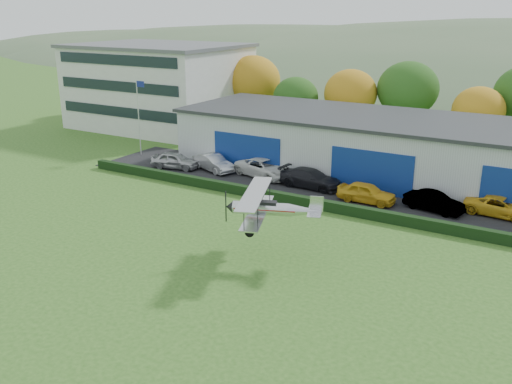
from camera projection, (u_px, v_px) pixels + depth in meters
The scene contains 16 objects.
ground at pixel (148, 286), 30.78m from camera, with size 300.00×300.00×0.00m, color #2D581B.
apron at pixel (343, 192), 46.53m from camera, with size 48.00×9.00×0.05m, color black.
hedge at pixel (319, 204), 42.48m from camera, with size 46.00×0.60×0.80m, color black.
hangar at pixel (394, 147), 50.45m from camera, with size 40.60×12.60×5.30m.
office_block at pixel (159, 86), 71.26m from camera, with size 20.60×15.60×10.40m.
flagpole at pixel (139, 110), 56.85m from camera, with size 1.05×0.10×8.00m.
tree_belt at pixel (394, 94), 61.87m from camera, with size 75.70×13.22×10.12m.
distant_hills at pixel (480, 115), 151.62m from camera, with size 430.00×196.00×56.00m.
car_0 at pixel (175, 160), 53.09m from camera, with size 1.86×4.63×1.58m, color silver.
car_1 at pixel (213, 163), 52.27m from camera, with size 1.65×4.74×1.56m, color silver.
car_2 at pixel (265, 168), 50.39m from camera, with size 2.72×5.89×1.64m, color silver.
car_3 at pixel (311, 178), 47.41m from camera, with size 2.24×5.52×1.60m, color black.
car_4 at pixel (367, 193), 43.79m from camera, with size 1.85×4.60×1.57m, color gold.
car_5 at pixel (434, 202), 41.88m from camera, with size 1.55×4.45×1.47m, color gray.
car_6 at pixel (501, 207), 40.92m from camera, with size 2.37×5.13×1.43m, color gold.
biplane at pixel (269, 208), 33.04m from camera, with size 5.89×6.63×2.51m.
Camera 1 is at (19.10, -20.77, 14.63)m, focal length 39.07 mm.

